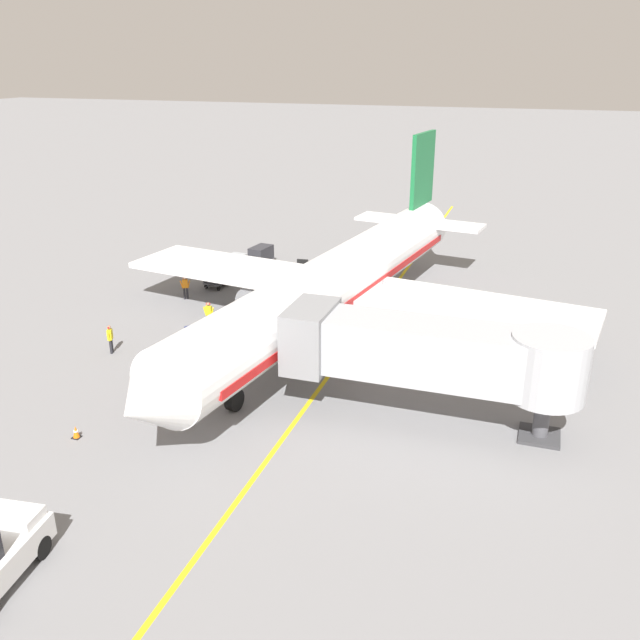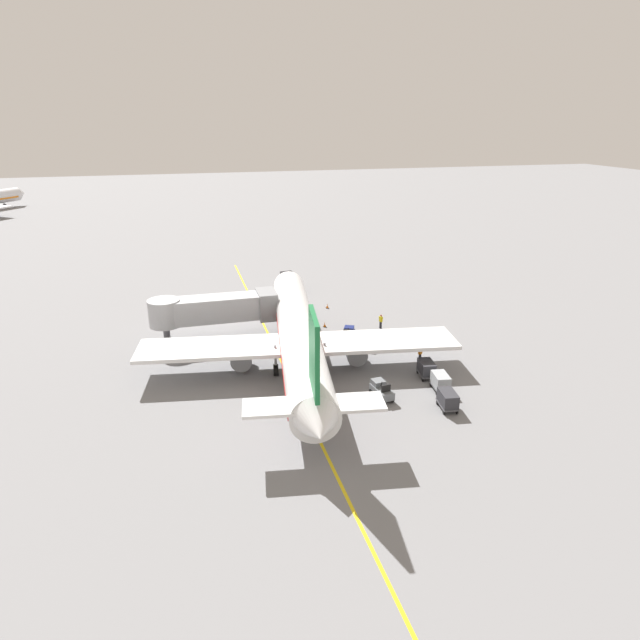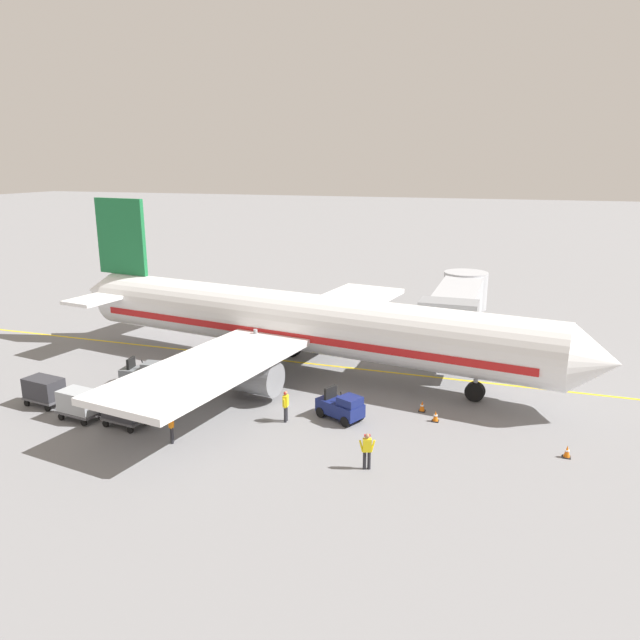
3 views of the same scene
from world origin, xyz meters
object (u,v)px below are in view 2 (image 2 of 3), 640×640
at_px(baggage_cart_front, 426,368).
at_px(baggage_cart_third_in_train, 448,399).
at_px(baggage_tug_trailing, 381,390).
at_px(ground_crew_marshaller, 381,321).
at_px(safety_cone_nose_right, 327,306).
at_px(pushback_tractor, 290,283).
at_px(ground_crew_wing_walker, 367,341).
at_px(parked_airliner, 299,336).
at_px(baggage_tug_lead, 348,335).
at_px(safety_cone_nose_left, 317,328).
at_px(safety_cone_wing_tip, 325,324).
at_px(ground_crew_loader, 420,353).
at_px(baggage_cart_second_in_train, 440,381).
at_px(jet_bridge, 214,309).

height_order(baggage_cart_front, baggage_cart_third_in_train, same).
distance_m(baggage_tug_trailing, ground_crew_marshaller, 16.59).
bearing_deg(baggage_tug_trailing, safety_cone_nose_right, 85.40).
distance_m(baggage_cart_third_in_train, ground_crew_marshaller, 18.81).
bearing_deg(pushback_tractor, ground_crew_wing_walker, -81.16).
xyz_separation_m(parked_airliner, ground_crew_wing_walker, (7.78, 2.23, -2.23)).
bearing_deg(ground_crew_marshaller, baggage_tug_lead, -151.31).
distance_m(safety_cone_nose_left, safety_cone_nose_right, 7.84).
bearing_deg(safety_cone_wing_tip, ground_crew_loader, -60.79).
xyz_separation_m(ground_crew_marshaller, safety_cone_nose_right, (-3.97, 8.44, -0.66)).
bearing_deg(parked_airliner, ground_crew_loader, -9.87).
relative_size(baggage_cart_front, baggage_cart_second_in_train, 1.00).
xyz_separation_m(ground_crew_wing_walker, safety_cone_wing_tip, (-2.50, 7.41, -0.66)).
bearing_deg(baggage_cart_third_in_train, safety_cone_nose_left, 106.29).
xyz_separation_m(jet_bridge, baggage_tug_trailing, (12.59, -17.30, -2.74)).
height_order(baggage_tug_trailing, ground_crew_loader, ground_crew_loader).
distance_m(baggage_tug_lead, baggage_tug_trailing, 12.97).
distance_m(jet_bridge, baggage_cart_front, 23.39).
bearing_deg(ground_crew_wing_walker, jet_bridge, 154.72).
relative_size(jet_bridge, safety_cone_nose_left, 22.95).
distance_m(jet_bridge, baggage_cart_third_in_train, 26.91).
height_order(parked_airliner, baggage_cart_third_in_train, parked_airliner).
xyz_separation_m(ground_crew_wing_walker, safety_cone_nose_left, (-3.60, 6.53, -0.66)).
height_order(pushback_tractor, safety_cone_wing_tip, pushback_tractor).
relative_size(jet_bridge, baggage_cart_second_in_train, 4.56).
bearing_deg(safety_cone_nose_right, baggage_cart_second_in_train, -81.50).
bearing_deg(ground_crew_loader, baggage_tug_trailing, -136.94).
bearing_deg(jet_bridge, safety_cone_wing_tip, 1.68).
distance_m(pushback_tractor, baggage_tug_trailing, 32.50).
height_order(ground_crew_wing_walker, ground_crew_loader, same).
xyz_separation_m(pushback_tractor, ground_crew_wing_walker, (3.46, -22.23, -0.15)).
bearing_deg(parked_airliner, baggage_cart_front, -26.13).
height_order(baggage_tug_lead, baggage_cart_second_in_train, baggage_tug_lead).
bearing_deg(safety_cone_nose_right, safety_cone_nose_left, -114.00).
relative_size(parked_airliner, ground_crew_wing_walker, 22.06).
bearing_deg(ground_crew_wing_walker, baggage_cart_front, -67.47).
bearing_deg(ground_crew_marshaller, safety_cone_wing_tip, 160.39).
xyz_separation_m(safety_cone_nose_left, safety_cone_nose_right, (3.19, 7.16, 0.00)).
xyz_separation_m(pushback_tractor, baggage_cart_second_in_train, (6.64, -32.59, -0.15)).
distance_m(baggage_cart_third_in_train, ground_crew_wing_walker, 13.69).
relative_size(baggage_tug_trailing, baggage_cart_second_in_train, 0.89).
relative_size(jet_bridge, ground_crew_loader, 8.01).
xyz_separation_m(pushback_tractor, baggage_cart_third_in_train, (5.71, -35.74, -0.15)).
distance_m(jet_bridge, baggage_tug_trailing, 21.57).
relative_size(baggage_tug_trailing, ground_crew_wing_walker, 1.55).
bearing_deg(baggage_tug_lead, ground_crew_loader, -53.12).
height_order(baggage_tug_lead, ground_crew_loader, ground_crew_loader).
xyz_separation_m(baggage_tug_lead, ground_crew_marshaller, (4.73, 2.59, 0.24)).
relative_size(pushback_tractor, ground_crew_wing_walker, 2.74).
bearing_deg(baggage_cart_second_in_train, pushback_tractor, 101.52).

